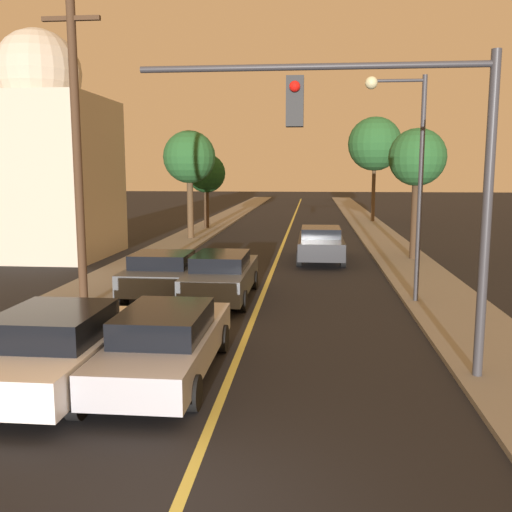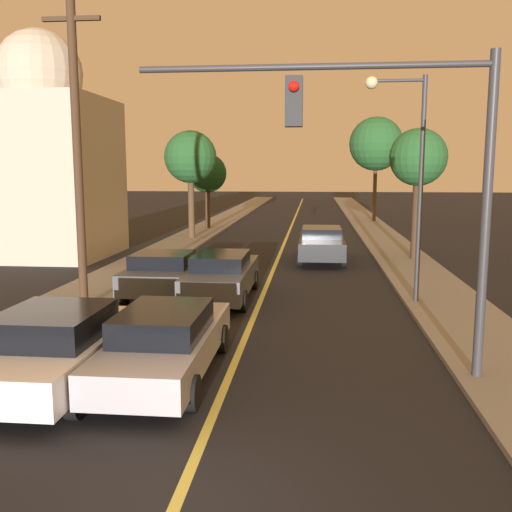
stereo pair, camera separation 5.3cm
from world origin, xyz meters
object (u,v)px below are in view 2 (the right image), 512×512
car_near_lane_front (166,341)px  utility_pole_left (77,151)px  tree_right_near (418,159)px  domed_building_left (44,159)px  car_near_lane_second (222,275)px  streetlamp_right (407,157)px  tree_right_far (376,144)px  tree_left_far (207,174)px  car_outer_lane_second (164,273)px  car_outer_lane_front (58,346)px  car_far_oncoming (321,243)px  traffic_signal_mast (398,153)px  tree_left_near (190,158)px

car_near_lane_front → utility_pole_left: 7.26m
tree_right_near → utility_pole_left: bearing=-137.4°
utility_pole_left → domed_building_left: 11.45m
car_near_lane_second → streetlamp_right: streetlamp_right is taller
car_near_lane_front → domed_building_left: size_ratio=0.49×
tree_right_far → tree_left_far: bearing=-151.8°
car_outer_lane_second → tree_right_far: tree_right_far is taller
car_near_lane_front → car_outer_lane_front: (-1.90, -0.59, 0.04)m
car_far_oncoming → tree_right_near: tree_right_near is taller
car_near_lane_second → car_outer_lane_second: (-1.90, 0.22, -0.02)m
car_far_oncoming → tree_right_near: 5.49m
tree_right_near → traffic_signal_mast: bearing=-101.3°
car_far_oncoming → car_outer_lane_front: bearing=71.6°
utility_pole_left → tree_right_near: (10.92, 10.05, -0.05)m
car_near_lane_second → car_outer_lane_second: car_near_lane_second is taller
car_near_lane_front → utility_pole_left: size_ratio=0.59×
car_outer_lane_second → tree_right_near: (9.12, 8.05, 3.71)m
car_near_lane_front → car_outer_lane_front: car_outer_lane_front is taller
car_far_oncoming → tree_right_far: 20.18m
tree_left_far → utility_pole_left: bearing=-88.4°
domed_building_left → car_far_oncoming: bearing=-1.1°
utility_pole_left → tree_right_near: size_ratio=1.50×
tree_left_far → domed_building_left: size_ratio=0.49×
streetlamp_right → tree_right_far: (1.91, 27.02, 1.55)m
car_outer_lane_second → tree_left_far: 20.81m
car_outer_lane_second → domed_building_left: domed_building_left is taller
car_near_lane_front → car_far_oncoming: bearing=77.8°
car_near_lane_second → tree_left_far: (-4.32, 20.67, 2.96)m
car_near_lane_second → streetlamp_right: size_ratio=0.77×
car_far_oncoming → tree_right_far: bearing=-102.4°
car_outer_lane_front → utility_pole_left: utility_pole_left is taller
tree_right_near → domed_building_left: 16.71m
tree_left_far → tree_right_near: tree_right_near is taller
car_near_lane_front → tree_left_far: (-4.32, 27.42, 3.01)m
traffic_signal_mast → domed_building_left: domed_building_left is taller
car_near_lane_second → tree_right_near: size_ratio=0.89×
utility_pole_left → tree_left_far: (-0.61, 22.46, -0.78)m
car_far_oncoming → domed_building_left: bearing=-1.1°
tree_right_near → tree_right_far: bearing=89.6°
tree_left_far → tree_right_far: (11.67, 6.26, 2.17)m
traffic_signal_mast → car_near_lane_second: bearing=123.9°
traffic_signal_mast → car_far_oncoming: bearing=94.6°
tree_right_near → streetlamp_right: bearing=-101.9°
car_far_oncoming → traffic_signal_mast: bearing=94.6°
car_outer_lane_second → utility_pole_left: bearing=-132.0°
car_near_lane_second → traffic_signal_mast: size_ratio=0.78×
car_outer_lane_second → car_outer_lane_front: bearing=-90.0°
car_near_lane_second → domed_building_left: size_ratio=0.49×
tree_left_near → tree_left_far: 5.77m
streetlamp_right → tree_left_near: streetlamp_right is taller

